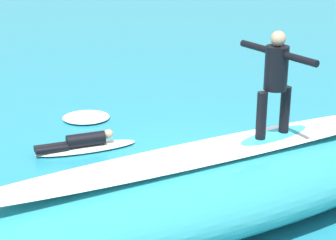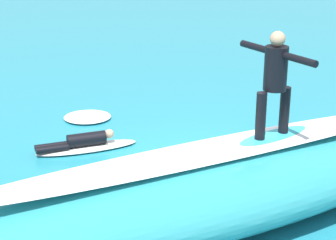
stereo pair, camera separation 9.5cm
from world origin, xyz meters
name	(u,v)px [view 1 (the left image)]	position (x,y,z in m)	size (l,w,h in m)	color
ground_plane	(195,165)	(0.00, 0.00, 0.00)	(120.00, 120.00, 0.00)	teal
wave_crest	(212,187)	(0.26, 2.05, 0.58)	(9.69, 2.51, 1.15)	teal
wave_foam_lip	(213,151)	(0.26, 2.05, 1.19)	(8.24, 0.88, 0.08)	white
surfboard_riding	(272,138)	(-0.80, 1.74, 1.20)	(2.04, 0.54, 0.09)	#33B2D1
surfer_riding	(276,76)	(-0.80, 1.74, 2.22)	(0.71, 1.51, 1.68)	black
surfboard_paddling	(86,148)	(1.97, -1.17, 0.05)	(2.06, 0.50, 0.09)	silver
surfer_paddling	(80,141)	(2.09, -1.15, 0.22)	(1.60, 0.49, 0.29)	black
foam_patch_mid	(86,117)	(1.84, -2.99, 0.06)	(1.09, 0.96, 0.11)	white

